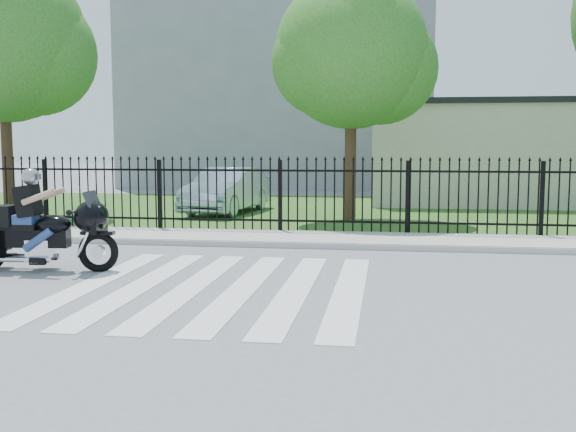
# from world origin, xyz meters

# --- Properties ---
(ground) EXTENTS (120.00, 120.00, 0.00)m
(ground) POSITION_xyz_m (0.00, 0.00, 0.00)
(ground) COLOR slate
(ground) RESTS_ON ground
(crosswalk) EXTENTS (5.00, 5.50, 0.01)m
(crosswalk) POSITION_xyz_m (0.00, 0.00, 0.01)
(crosswalk) COLOR silver
(crosswalk) RESTS_ON ground
(sidewalk) EXTENTS (40.00, 2.00, 0.12)m
(sidewalk) POSITION_xyz_m (0.00, 5.00, 0.06)
(sidewalk) COLOR #ADAAA3
(sidewalk) RESTS_ON ground
(curb) EXTENTS (40.00, 0.12, 0.12)m
(curb) POSITION_xyz_m (0.00, 4.00, 0.06)
(curb) COLOR #ADAAA3
(curb) RESTS_ON ground
(grass_strip) EXTENTS (40.00, 12.00, 0.02)m
(grass_strip) POSITION_xyz_m (0.00, 12.00, 0.01)
(grass_strip) COLOR #335C1F
(grass_strip) RESTS_ON ground
(iron_fence) EXTENTS (26.00, 0.04, 1.80)m
(iron_fence) POSITION_xyz_m (0.00, 6.00, 0.90)
(iron_fence) COLOR black
(iron_fence) RESTS_ON ground
(tree_left) EXTENTS (4.80, 4.80, 7.58)m
(tree_left) POSITION_xyz_m (-8.50, 8.50, 5.17)
(tree_left) COLOR #382316
(tree_left) RESTS_ON ground
(tree_mid) EXTENTS (4.20, 4.20, 6.78)m
(tree_mid) POSITION_xyz_m (1.50, 9.00, 4.67)
(tree_mid) COLOR #382316
(tree_mid) RESTS_ON ground
(building_low) EXTENTS (10.00, 6.00, 3.50)m
(building_low) POSITION_xyz_m (7.00, 16.00, 1.75)
(building_low) COLOR beige
(building_low) RESTS_ON ground
(building_low_roof) EXTENTS (10.20, 6.20, 0.20)m
(building_low_roof) POSITION_xyz_m (7.00, 16.00, 3.60)
(building_low_roof) COLOR black
(building_low_roof) RESTS_ON building_low
(building_tall) EXTENTS (15.00, 10.00, 12.00)m
(building_tall) POSITION_xyz_m (-3.00, 26.00, 6.00)
(building_tall) COLOR gray
(building_tall) RESTS_ON ground
(motorcycle_rider) EXTENTS (2.74, 0.96, 1.81)m
(motorcycle_rider) POSITION_xyz_m (-3.43, 0.87, 0.74)
(motorcycle_rider) COLOR black
(motorcycle_rider) RESTS_ON ground
(parked_car) EXTENTS (2.09, 4.47, 1.42)m
(parked_car) POSITION_xyz_m (-2.44, 10.65, 0.73)
(parked_car) COLOR #9DB4C5
(parked_car) RESTS_ON grass_strip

